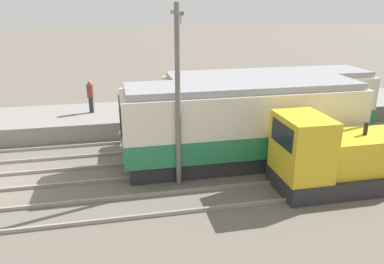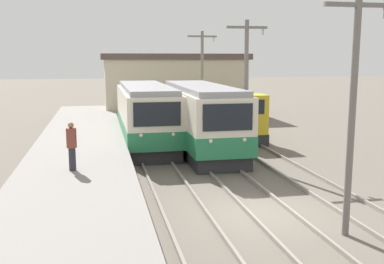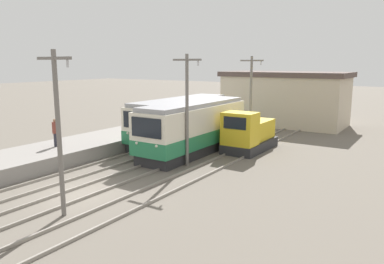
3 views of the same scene
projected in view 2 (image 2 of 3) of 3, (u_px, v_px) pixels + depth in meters
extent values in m
plane|color=#665E54|center=(263.00, 213.00, 15.02)|extent=(200.00, 200.00, 0.00)
cube|color=gray|center=(70.00, 213.00, 13.69)|extent=(4.50, 54.00, 0.92)
cube|color=gray|center=(165.00, 218.00, 14.34)|extent=(0.10, 60.00, 0.14)
cube|color=gray|center=(209.00, 215.00, 14.63)|extent=(0.10, 60.00, 0.14)
cube|color=gray|center=(248.00, 212.00, 14.90)|extent=(0.10, 60.00, 0.14)
cube|color=gray|center=(289.00, 209.00, 15.19)|extent=(0.10, 60.00, 0.14)
cube|color=gray|center=(331.00, 206.00, 15.50)|extent=(0.10, 60.00, 0.14)
cube|color=gray|center=(368.00, 204.00, 15.79)|extent=(0.10, 60.00, 0.14)
cube|color=#28282B|center=(146.00, 139.00, 26.62)|extent=(2.58, 10.25, 0.70)
cube|color=silver|center=(146.00, 112.00, 26.35)|extent=(2.80, 10.68, 2.59)
cube|color=#267A4C|center=(146.00, 126.00, 26.49)|extent=(2.84, 10.72, 0.93)
cube|color=black|center=(157.00, 114.00, 21.08)|extent=(2.24, 0.06, 1.14)
sphere|color=silver|center=(141.00, 135.00, 21.08)|extent=(0.18, 0.18, 0.18)
sphere|color=silver|center=(174.00, 134.00, 21.38)|extent=(0.18, 0.18, 0.18)
cube|color=#939399|center=(145.00, 87.00, 26.11)|extent=(2.46, 10.25, 0.28)
cube|color=#28282B|center=(201.00, 145.00, 24.91)|extent=(2.58, 10.05, 0.70)
cube|color=silver|center=(201.00, 115.00, 24.63)|extent=(2.80, 10.47, 2.69)
cube|color=#267A4C|center=(201.00, 130.00, 24.78)|extent=(2.84, 10.51, 0.97)
cube|color=black|center=(228.00, 117.00, 19.46)|extent=(2.24, 0.06, 1.18)
sphere|color=silver|center=(211.00, 141.00, 19.47)|extent=(0.18, 0.18, 0.18)
sphere|color=silver|center=(244.00, 140.00, 19.78)|extent=(0.18, 0.18, 0.18)
cube|color=#939399|center=(201.00, 88.00, 24.39)|extent=(2.46, 10.05, 0.28)
cube|color=#28282B|center=(236.00, 134.00, 28.42)|extent=(2.40, 5.16, 0.70)
cube|color=gold|center=(246.00, 114.00, 26.48)|extent=(2.28, 1.65, 2.30)
cube|color=black|center=(251.00, 107.00, 25.58)|extent=(1.68, 0.04, 0.83)
cube|color=gold|center=(233.00, 116.00, 29.05)|extent=(1.92, 3.41, 1.40)
cylinder|color=black|center=(233.00, 101.00, 28.89)|extent=(0.16, 0.16, 0.50)
cylinder|color=slate|center=(352.00, 119.00, 12.62)|extent=(0.20, 0.20, 6.90)
cube|color=slate|center=(359.00, 5.00, 12.11)|extent=(2.00, 0.12, 0.12)
cylinder|color=#B2B2B7|center=(384.00, 13.00, 12.30)|extent=(0.10, 0.10, 0.30)
cylinder|color=slate|center=(246.00, 93.00, 21.68)|extent=(0.20, 0.20, 6.90)
cube|color=slate|center=(247.00, 27.00, 21.17)|extent=(2.00, 0.12, 0.12)
cylinder|color=#B2B2B7|center=(263.00, 32.00, 21.36)|extent=(0.10, 0.10, 0.30)
cylinder|color=slate|center=(202.00, 83.00, 30.73)|extent=(0.20, 0.20, 6.90)
cube|color=slate|center=(202.00, 36.00, 30.22)|extent=(2.00, 0.12, 0.12)
cylinder|color=#B2B2B7|center=(214.00, 39.00, 30.42)|extent=(0.10, 0.10, 0.30)
cylinder|color=#282833|center=(72.00, 159.00, 16.92)|extent=(0.26, 0.26, 0.89)
cylinder|color=brown|center=(71.00, 138.00, 16.78)|extent=(0.38, 0.38, 0.74)
sphere|color=#9E7051|center=(71.00, 125.00, 16.71)|extent=(0.22, 0.22, 0.22)
cube|color=beige|center=(173.00, 88.00, 39.98)|extent=(12.00, 6.00, 4.97)
cube|color=#51423D|center=(173.00, 57.00, 39.53)|extent=(12.60, 6.30, 0.50)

